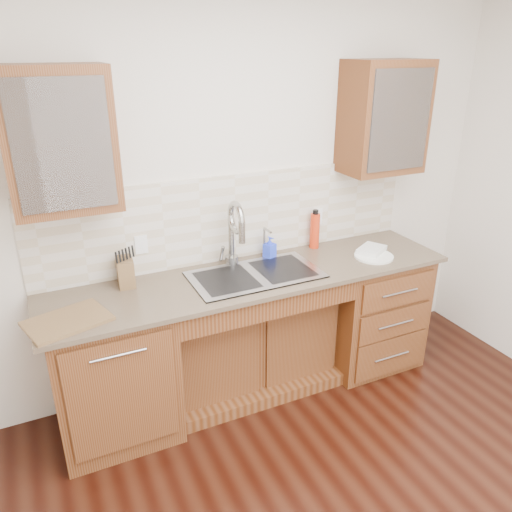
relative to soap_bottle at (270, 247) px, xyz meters
name	(u,v)px	position (x,y,z in m)	size (l,w,h in m)	color
wall_back	(231,194)	(-0.21, 0.17, 0.36)	(4.00, 0.10, 2.70)	silver
base_cabinet_left	(113,371)	(-1.16, -0.19, -0.55)	(0.70, 0.62, 0.88)	#593014
base_cabinet_center	(248,340)	(-0.21, -0.10, -0.64)	(1.20, 0.44, 0.70)	#593014
base_cabinet_right	(366,307)	(0.74, -0.19, -0.55)	(0.70, 0.62, 0.88)	#593014
countertop	(254,277)	(-0.21, -0.20, -0.09)	(2.70, 0.65, 0.03)	#84705B
backsplash	(235,217)	(-0.21, 0.11, 0.22)	(2.70, 0.02, 0.59)	beige
sink	(255,287)	(-0.21, -0.22, -0.16)	(0.84, 0.46, 0.19)	#9E9EA5
faucet	(231,237)	(-0.28, 0.01, 0.12)	(0.04, 0.04, 0.40)	#999993
filter_tap	(264,242)	(-0.03, 0.02, 0.04)	(0.02, 0.02, 0.24)	#999993
upper_cabinet_left	(59,140)	(-1.26, -0.05, 0.84)	(0.55, 0.34, 0.75)	#593014
upper_cabinet_right	(383,118)	(0.84, -0.05, 0.84)	(0.55, 0.34, 0.75)	#593014
outlet_left	(141,245)	(-0.86, 0.10, 0.13)	(0.08, 0.01, 0.12)	white
outlet_right	(317,217)	(0.44, 0.10, 0.13)	(0.08, 0.01, 0.12)	white
soap_bottle	(270,247)	(0.00, 0.00, 0.00)	(0.07, 0.07, 0.16)	blue
water_bottle	(315,231)	(0.38, 0.04, 0.05)	(0.07, 0.07, 0.26)	red
plate	(374,256)	(0.67, -0.30, -0.07)	(0.27, 0.27, 0.02)	white
dish_towel	(372,250)	(0.69, -0.24, -0.05)	(0.21, 0.15, 0.03)	silver
knife_block	(126,272)	(-0.99, 0.00, 0.01)	(0.10, 0.16, 0.18)	#A57D46
cutting_board	(67,321)	(-1.38, -0.33, -0.07)	(0.42, 0.29, 0.02)	brown
cup_left_a	(29,154)	(-1.42, -0.05, 0.78)	(0.11, 0.11, 0.09)	silver
cup_left_b	(75,149)	(-1.19, -0.05, 0.79)	(0.11, 0.11, 0.10)	silver
cup_right_a	(373,126)	(0.75, -0.05, 0.79)	(0.13, 0.13, 0.10)	silver
cup_right_b	(390,125)	(0.91, -0.05, 0.79)	(0.10, 0.10, 0.10)	silver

